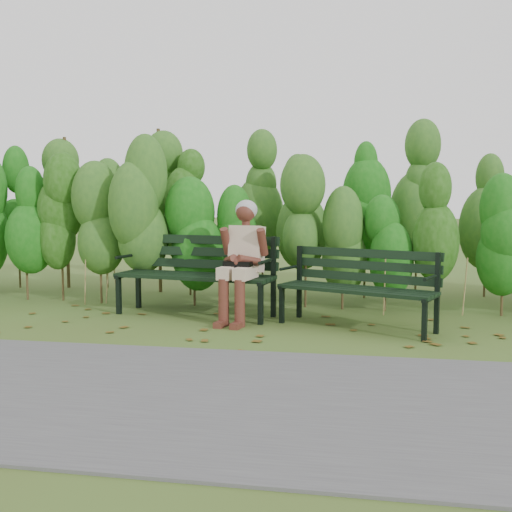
# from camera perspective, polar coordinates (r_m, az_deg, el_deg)

# --- Properties ---
(ground) EXTENTS (80.00, 80.00, 0.00)m
(ground) POSITION_cam_1_polar(r_m,az_deg,el_deg) (6.37, -0.55, -7.02)
(ground) COLOR #465621
(footpath) EXTENTS (60.00, 2.50, 0.01)m
(footpath) POSITION_cam_1_polar(r_m,az_deg,el_deg) (4.30, -6.10, -13.10)
(footpath) COLOR #474749
(footpath) RESTS_ON ground
(hedge_band) EXTENTS (11.04, 1.67, 2.42)m
(hedge_band) POSITION_cam_1_polar(r_m,az_deg,el_deg) (8.06, 1.88, 4.58)
(hedge_band) COLOR #47381E
(hedge_band) RESTS_ON ground
(leaf_litter) EXTENTS (5.92, 2.21, 0.01)m
(leaf_litter) POSITION_cam_1_polar(r_m,az_deg,el_deg) (6.25, 1.25, -7.24)
(leaf_litter) COLOR brown
(leaf_litter) RESTS_ON ground
(bench_left) EXTENTS (1.97, 0.93, 0.95)m
(bench_left) POSITION_cam_1_polar(r_m,az_deg,el_deg) (7.18, -5.51, -1.14)
(bench_left) COLOR black
(bench_left) RESTS_ON ground
(bench_right) EXTENTS (1.75, 1.15, 0.84)m
(bench_right) POSITION_cam_1_polar(r_m,az_deg,el_deg) (6.53, 9.85, -2.41)
(bench_right) COLOR black
(bench_right) RESTS_ON ground
(seated_woman) EXTENTS (0.56, 0.83, 1.37)m
(seated_woman) POSITION_cam_1_polar(r_m,az_deg,el_deg) (6.73, -1.32, 0.30)
(seated_woman) COLOR #CAAD9C
(seated_woman) RESTS_ON ground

